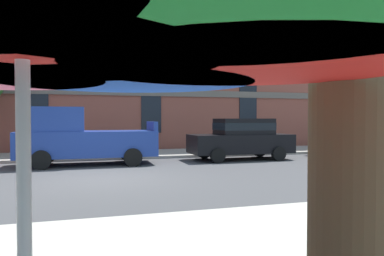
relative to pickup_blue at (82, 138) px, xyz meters
The scene contains 7 objects.
ground_plane 3.90m from the pickup_blue, 79.55° to the right, with size 120.00×120.00×0.00m, color #424244.
sidewalk_far 3.32m from the pickup_blue, 77.59° to the left, with size 56.00×3.60×0.12m, color #9E998E.
apartment_building 12.52m from the pickup_blue, 86.54° to the left, with size 46.53×12.08×12.80m.
pickup_blue is the anchor object (origin of this frame).
sedan_black 6.62m from the pickup_blue, ahead, with size 4.40×1.98×1.78m.
sedan_gray 12.69m from the pickup_blue, ahead, with size 4.40×1.98×1.78m.
patio_umbrella 12.76m from the pickup_blue, 90.36° to the right, with size 3.84×3.56×2.53m.
Camera 1 is at (-0.51, -10.65, 1.76)m, focal length 33.71 mm.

